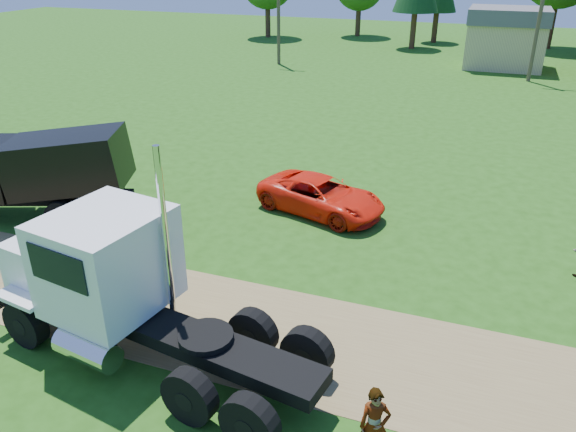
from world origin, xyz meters
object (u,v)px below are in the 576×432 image
(orange_pickup, at_px, (321,196))
(black_dump_truck, at_px, (31,171))
(white_semi_tractor, at_px, (113,282))
(spectator_a, at_px, (374,425))

(orange_pickup, bearing_deg, black_dump_truck, 128.57)
(orange_pickup, bearing_deg, white_semi_tractor, -178.38)
(black_dump_truck, xyz_separation_m, spectator_a, (13.94, -6.49, -0.99))
(orange_pickup, relative_size, spectator_a, 2.97)
(black_dump_truck, relative_size, spectator_a, 4.70)
(white_semi_tractor, relative_size, orange_pickup, 1.82)
(black_dump_truck, distance_m, spectator_a, 15.41)
(white_semi_tractor, relative_size, black_dump_truck, 1.15)
(white_semi_tractor, distance_m, black_dump_truck, 8.93)
(white_semi_tractor, height_order, spectator_a, white_semi_tractor)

